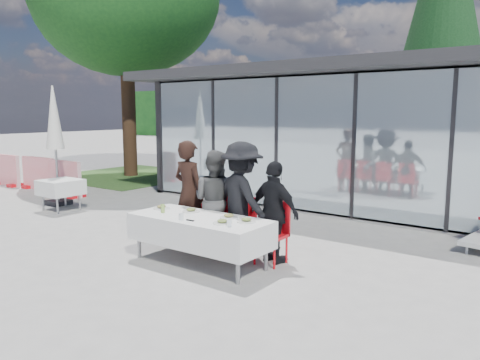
{
  "coord_description": "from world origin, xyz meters",
  "views": [
    {
      "loc": [
        4.98,
        -5.46,
        2.36
      ],
      "look_at": [
        0.08,
        1.2,
        1.15
      ],
      "focal_mm": 35.0,
      "sensor_mm": 36.0,
      "label": 1
    }
  ],
  "objects_px": {
    "diner_b": "(215,200)",
    "diner_chair_d": "(274,229)",
    "dining_table": "(200,230)",
    "plate_extra": "(222,222)",
    "diner_chair_b": "(215,219)",
    "plate_b": "(191,210)",
    "diner_a": "(189,193)",
    "diner_chair_a": "(189,214)",
    "plate_c": "(229,216)",
    "diner_d": "(274,212)",
    "plate_a": "(161,207)",
    "folded_eyeglasses": "(190,220)",
    "spare_table_left": "(61,187)",
    "diner_chair_c": "(242,223)",
    "plate_d": "(246,221)",
    "market_umbrella": "(54,126)",
    "diner_c": "(242,199)",
    "juice_bottle": "(163,208)",
    "conifer_tree": "(444,10)"
  },
  "relations": [
    {
      "from": "diner_d",
      "to": "plate_extra",
      "type": "relative_size",
      "value": 5.71
    },
    {
      "from": "diner_c",
      "to": "plate_c",
      "type": "xyz_separation_m",
      "value": [
        0.15,
        -0.54,
        -0.17
      ]
    },
    {
      "from": "dining_table",
      "to": "diner_a",
      "type": "distance_m",
      "value": 1.24
    },
    {
      "from": "diner_chair_b",
      "to": "plate_b",
      "type": "height_order",
      "value": "diner_chair_b"
    },
    {
      "from": "diner_a",
      "to": "diner_chair_d",
      "type": "bearing_deg",
      "value": -175.76
    },
    {
      "from": "diner_chair_a",
      "to": "plate_c",
      "type": "relative_size",
      "value": 3.47
    },
    {
      "from": "diner_chair_c",
      "to": "conifer_tree",
      "type": "relative_size",
      "value": 0.09
    },
    {
      "from": "plate_c",
      "to": "conifer_tree",
      "type": "height_order",
      "value": "conifer_tree"
    },
    {
      "from": "market_umbrella",
      "to": "spare_table_left",
      "type": "bearing_deg",
      "value": -27.28
    },
    {
      "from": "diner_b",
      "to": "diner_chair_d",
      "type": "height_order",
      "value": "diner_b"
    },
    {
      "from": "plate_c",
      "to": "diner_b",
      "type": "bearing_deg",
      "value": 142.6
    },
    {
      "from": "diner_b",
      "to": "spare_table_left",
      "type": "xyz_separation_m",
      "value": [
        -5.06,
        0.31,
        -0.3
      ]
    },
    {
      "from": "conifer_tree",
      "to": "plate_extra",
      "type": "bearing_deg",
      "value": -88.46
    },
    {
      "from": "diner_b",
      "to": "market_umbrella",
      "type": "xyz_separation_m",
      "value": [
        -5.72,
        0.65,
        1.14
      ]
    },
    {
      "from": "plate_c",
      "to": "market_umbrella",
      "type": "relative_size",
      "value": 0.09
    },
    {
      "from": "diner_chair_d",
      "to": "market_umbrella",
      "type": "xyz_separation_m",
      "value": [
        -6.9,
        0.65,
        1.46
      ]
    },
    {
      "from": "diner_chair_d",
      "to": "plate_d",
      "type": "bearing_deg",
      "value": -99.54
    },
    {
      "from": "diner_d",
      "to": "market_umbrella",
      "type": "height_order",
      "value": "market_umbrella"
    },
    {
      "from": "diner_chair_a",
      "to": "plate_c",
      "type": "xyz_separation_m",
      "value": [
        1.31,
        -0.54,
        0.24
      ]
    },
    {
      "from": "diner_chair_d",
      "to": "spare_table_left",
      "type": "xyz_separation_m",
      "value": [
        -6.25,
        0.32,
        0.02
      ]
    },
    {
      "from": "plate_extra",
      "to": "diner_c",
      "type": "bearing_deg",
      "value": 108.74
    },
    {
      "from": "diner_a",
      "to": "diner_chair_d",
      "type": "relative_size",
      "value": 1.91
    },
    {
      "from": "plate_extra",
      "to": "plate_d",
      "type": "bearing_deg",
      "value": 51.17
    },
    {
      "from": "diner_chair_b",
      "to": "plate_c",
      "type": "xyz_separation_m",
      "value": [
        0.71,
        -0.54,
        0.24
      ]
    },
    {
      "from": "diner_d",
      "to": "plate_a",
      "type": "height_order",
      "value": "diner_d"
    },
    {
      "from": "diner_d",
      "to": "plate_a",
      "type": "relative_size",
      "value": 5.71
    },
    {
      "from": "diner_a",
      "to": "plate_d",
      "type": "relative_size",
      "value": 6.62
    },
    {
      "from": "dining_table",
      "to": "conifer_tree",
      "type": "relative_size",
      "value": 0.22
    },
    {
      "from": "diner_a",
      "to": "plate_d",
      "type": "bearing_deg",
      "value": 164.68
    },
    {
      "from": "diner_chair_d",
      "to": "plate_a",
      "type": "relative_size",
      "value": 3.47
    },
    {
      "from": "diner_a",
      "to": "plate_b",
      "type": "height_order",
      "value": "diner_a"
    },
    {
      "from": "diner_a",
      "to": "diner_chair_a",
      "type": "distance_m",
      "value": 0.39
    },
    {
      "from": "dining_table",
      "to": "plate_extra",
      "type": "distance_m",
      "value": 0.62
    },
    {
      "from": "diner_chair_a",
      "to": "juice_bottle",
      "type": "xyz_separation_m",
      "value": [
        0.23,
        -0.87,
        0.28
      ]
    },
    {
      "from": "diner_chair_b",
      "to": "diner_chair_c",
      "type": "distance_m",
      "value": 0.56
    },
    {
      "from": "folded_eyeglasses",
      "to": "spare_table_left",
      "type": "height_order",
      "value": "folded_eyeglasses"
    },
    {
      "from": "spare_table_left",
      "to": "market_umbrella",
      "type": "xyz_separation_m",
      "value": [
        -0.66,
        0.34,
        1.45
      ]
    },
    {
      "from": "diner_d",
      "to": "plate_a",
      "type": "bearing_deg",
      "value": 30.78
    },
    {
      "from": "diner_c",
      "to": "diner_d",
      "type": "distance_m",
      "value": 0.64
    },
    {
      "from": "diner_a",
      "to": "plate_b",
      "type": "xyz_separation_m",
      "value": [
        0.55,
        -0.56,
        -0.16
      ]
    },
    {
      "from": "diner_c",
      "to": "plate_d",
      "type": "xyz_separation_m",
      "value": [
        0.53,
        -0.61,
        -0.17
      ]
    },
    {
      "from": "diner_chair_d",
      "to": "folded_eyeglasses",
      "type": "distance_m",
      "value": 1.34
    },
    {
      "from": "diner_chair_b",
      "to": "diner_chair_c",
      "type": "xyz_separation_m",
      "value": [
        0.56,
        0.0,
        0.0
      ]
    },
    {
      "from": "diner_chair_b",
      "to": "diner_chair_d",
      "type": "bearing_deg",
      "value": 0.0
    },
    {
      "from": "diner_chair_b",
      "to": "spare_table_left",
      "type": "distance_m",
      "value": 5.07
    },
    {
      "from": "diner_chair_d",
      "to": "plate_b",
      "type": "relative_size",
      "value": 3.47
    },
    {
      "from": "plate_c",
      "to": "market_umbrella",
      "type": "distance_m",
      "value": 6.65
    },
    {
      "from": "diner_d",
      "to": "plate_a",
      "type": "xyz_separation_m",
      "value": [
        -1.8,
        -0.68,
        -0.03
      ]
    },
    {
      "from": "plate_c",
      "to": "plate_extra",
      "type": "relative_size",
      "value": 1.0
    },
    {
      "from": "diner_a",
      "to": "diner_chair_c",
      "type": "xyz_separation_m",
      "value": [
        1.16,
        -0.01,
        -0.39
      ]
    }
  ]
}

